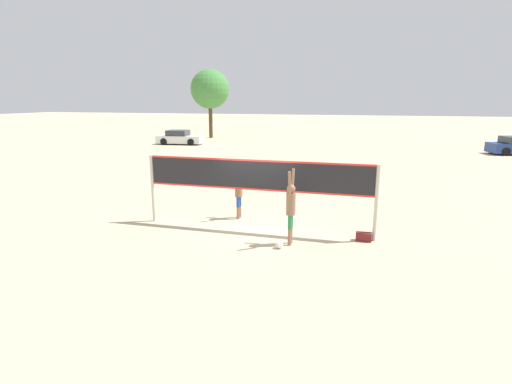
# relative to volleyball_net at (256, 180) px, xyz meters

# --- Properties ---
(ground_plane) EXTENTS (200.00, 200.00, 0.00)m
(ground_plane) POSITION_rel_volleyball_net_xyz_m (0.00, 0.00, -1.69)
(ground_plane) COLOR #C6B28C
(volleyball_net) EXTENTS (7.70, 0.12, 2.38)m
(volleyball_net) POSITION_rel_volleyball_net_xyz_m (0.00, 0.00, 0.00)
(volleyball_net) COLOR beige
(volleyball_net) RESTS_ON ground_plane
(player_spiker) EXTENTS (0.28, 0.72, 2.28)m
(player_spiker) POSITION_rel_volleyball_net_xyz_m (1.35, -1.01, -0.48)
(player_spiker) COLOR #8C664C
(player_spiker) RESTS_ON ground_plane
(player_blocker) EXTENTS (0.28, 0.69, 2.02)m
(player_blocker) POSITION_rel_volleyball_net_xyz_m (-0.97, 1.14, -0.64)
(player_blocker) COLOR #8C664C
(player_blocker) RESTS_ON ground_plane
(volleyball) EXTENTS (0.22, 0.22, 0.22)m
(volleyball) POSITION_rel_volleyball_net_xyz_m (1.11, -1.44, -1.58)
(volleyball) COLOR white
(volleyball) RESTS_ON ground_plane
(gear_bag) EXTENTS (0.47, 0.24, 0.27)m
(gear_bag) POSITION_rel_volleyball_net_xyz_m (3.48, -0.11, -1.56)
(gear_bag) COLOR maroon
(gear_bag) RESTS_ON ground_plane
(parked_car_mid) EXTENTS (4.50, 2.32, 1.36)m
(parked_car_mid) POSITION_rel_volleyball_net_xyz_m (-14.12, 23.01, -1.08)
(parked_car_mid) COLOR silver
(parked_car_mid) RESTS_ON ground_plane
(tree_left_cluster) EXTENTS (4.25, 4.25, 7.47)m
(tree_left_cluster) POSITION_rel_volleyball_net_xyz_m (-13.68, 29.93, 3.62)
(tree_left_cluster) COLOR #4C3823
(tree_left_cluster) RESTS_ON ground_plane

